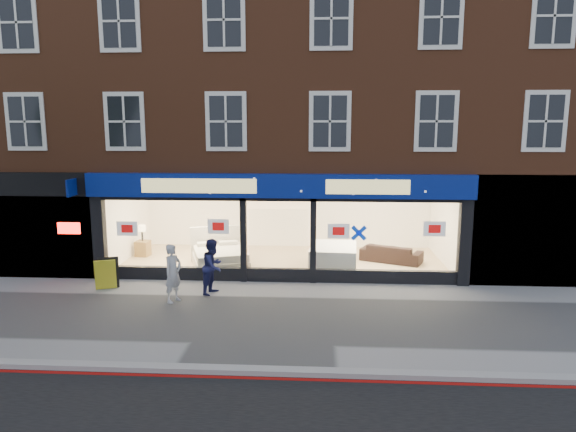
# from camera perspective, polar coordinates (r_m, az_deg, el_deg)

# --- Properties ---
(ground) EXTENTS (120.00, 120.00, 0.00)m
(ground) POSITION_cam_1_polar(r_m,az_deg,el_deg) (12.88, -2.15, -11.25)
(ground) COLOR gray
(ground) RESTS_ON ground
(kerb_line) EXTENTS (60.00, 0.10, 0.01)m
(kerb_line) POSITION_cam_1_polar(r_m,az_deg,el_deg) (10.07, -3.93, -17.54)
(kerb_line) COLOR #8C0A07
(kerb_line) RESTS_ON ground
(kerb_stone) EXTENTS (60.00, 0.25, 0.12)m
(kerb_stone) POSITION_cam_1_polar(r_m,az_deg,el_deg) (10.22, -3.78, -16.76)
(kerb_stone) COLOR gray
(kerb_stone) RESTS_ON ground
(showroom_floor) EXTENTS (11.00, 4.50, 0.10)m
(showroom_floor) POSITION_cam_1_polar(r_m,az_deg,el_deg) (17.85, -0.53, -5.06)
(showroom_floor) COLOR tan
(showroom_floor) RESTS_ON ground
(building) EXTENTS (19.00, 8.26, 10.30)m
(building) POSITION_cam_1_polar(r_m,az_deg,el_deg) (19.05, -0.25, 15.96)
(building) COLOR brown
(building) RESTS_ON ground
(display_bed) EXTENTS (2.27, 2.51, 1.18)m
(display_bed) POSITION_cam_1_polar(r_m,az_deg,el_deg) (17.13, -7.59, -4.47)
(display_bed) COLOR beige
(display_bed) RESTS_ON showroom_floor
(bedside_table) EXTENTS (0.50, 0.50, 0.55)m
(bedside_table) POSITION_cam_1_polar(r_m,az_deg,el_deg) (19.05, -15.82, -3.48)
(bedside_table) COLOR brown
(bedside_table) RESTS_ON showroom_floor
(mattress_stack) EXTENTS (1.60, 1.97, 0.74)m
(mattress_stack) POSITION_cam_1_polar(r_m,az_deg,el_deg) (16.84, 5.04, -4.53)
(mattress_stack) COLOR white
(mattress_stack) RESTS_ON showroom_floor
(sofa) EXTENTS (2.19, 1.57, 0.60)m
(sofa) POSITION_cam_1_polar(r_m,az_deg,el_deg) (17.91, 11.40, -4.06)
(sofa) COLOR black
(sofa) RESTS_ON showroom_floor
(a_board) EXTENTS (0.69, 0.57, 0.92)m
(a_board) POSITION_cam_1_polar(r_m,az_deg,el_deg) (15.82, -19.48, -6.05)
(a_board) COLOR gold
(a_board) RESTS_ON ground
(pedestrian_grey) EXTENTS (0.59, 0.68, 1.57)m
(pedestrian_grey) POSITION_cam_1_polar(r_m,az_deg,el_deg) (14.13, -12.65, -6.21)
(pedestrian_grey) COLOR #ACAEB4
(pedestrian_grey) RESTS_ON ground
(pedestrian_blue) EXTENTS (0.80, 0.91, 1.57)m
(pedestrian_blue) POSITION_cam_1_polar(r_m,az_deg,el_deg) (14.60, -8.33, -5.55)
(pedestrian_blue) COLOR #1A1D4A
(pedestrian_blue) RESTS_ON ground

